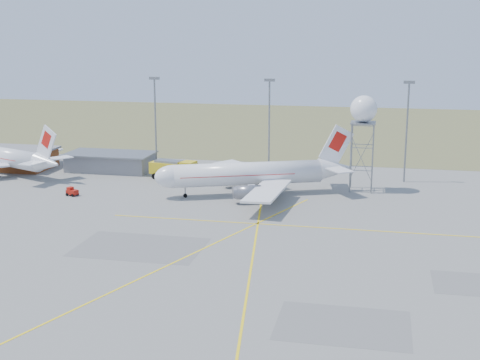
% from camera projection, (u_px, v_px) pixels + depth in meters
% --- Properties ---
extents(ground, '(400.00, 400.00, 0.00)m').
position_uv_depth(ground, '(258.00, 299.00, 76.99)').
color(ground, gray).
rests_on(ground, ground).
extents(grass_strip, '(400.00, 120.00, 0.03)m').
position_uv_depth(grass_strip, '(339.00, 128.00, 210.55)').
color(grass_strip, brown).
rests_on(grass_strip, ground).
extents(building_grey, '(19.00, 10.00, 3.90)m').
position_uv_depth(building_grey, '(110.00, 162.00, 146.78)').
color(building_grey, slate).
rests_on(building_grey, ground).
extents(mast_a, '(2.20, 0.50, 20.50)m').
position_uv_depth(mast_a, '(155.00, 116.00, 144.43)').
color(mast_a, slate).
rests_on(mast_a, ground).
extents(mast_b, '(2.20, 0.50, 20.50)m').
position_uv_depth(mast_b, '(269.00, 119.00, 139.34)').
color(mast_b, slate).
rests_on(mast_b, ground).
extents(mast_c, '(2.20, 0.50, 20.50)m').
position_uv_depth(mast_c, '(407.00, 123.00, 133.64)').
color(mast_c, slate).
rests_on(mast_c, ground).
extents(airliner_main, '(36.46, 34.12, 12.90)m').
position_uv_depth(airliner_main, '(251.00, 174.00, 124.84)').
color(airliner_main, white).
rests_on(airliner_main, ground).
extents(airliner_far, '(33.19, 30.99, 11.81)m').
position_uv_depth(airliner_far, '(2.00, 157.00, 143.56)').
color(airliner_far, white).
rests_on(airliner_far, ground).
extents(radar_tower, '(5.06, 5.06, 18.33)m').
position_uv_depth(radar_tower, '(363.00, 138.00, 126.74)').
color(radar_tower, slate).
rests_on(radar_tower, ground).
extents(fire_truck, '(10.39, 5.57, 3.97)m').
position_uv_depth(fire_truck, '(175.00, 170.00, 138.44)').
color(fire_truck, gold).
rests_on(fire_truck, ground).
extents(baggage_tug, '(2.37, 2.14, 1.60)m').
position_uv_depth(baggage_tug, '(72.00, 192.00, 124.81)').
color(baggage_tug, '#AD160C').
rests_on(baggage_tug, ground).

